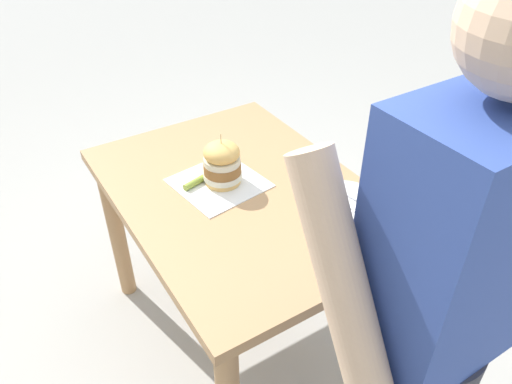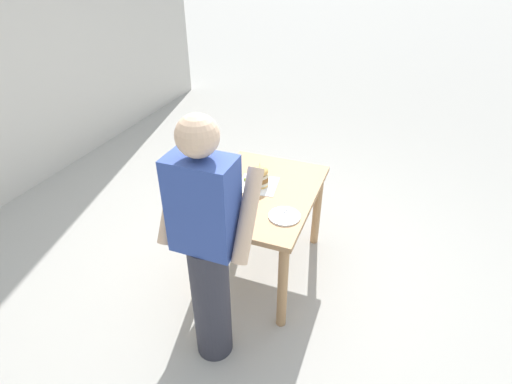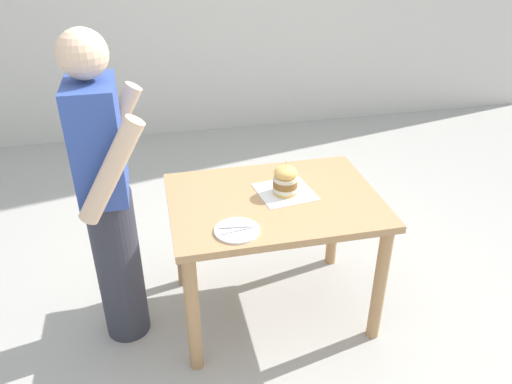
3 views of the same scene
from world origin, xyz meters
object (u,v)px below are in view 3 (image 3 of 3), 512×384
at_px(patio_table, 274,218).
at_px(diner_across_table, 108,196).
at_px(pickle_spear, 286,182).
at_px(side_plate_with_forks, 237,230).
at_px(sandwich, 285,180).

xyz_separation_m(patio_table, diner_across_table, (0.01, 0.85, 0.24)).
relative_size(pickle_spear, side_plate_with_forks, 0.42).
relative_size(patio_table, sandwich, 5.70).
bearing_deg(diner_across_table, sandwich, -88.78).
height_order(sandwich, diner_across_table, diner_across_table).
bearing_deg(patio_table, side_plate_with_forks, 136.44).
height_order(patio_table, sandwich, sandwich).
bearing_deg(pickle_spear, diner_across_table, 96.88).
distance_m(sandwich, side_plate_with_forks, 0.45).
bearing_deg(sandwich, pickle_spear, -19.69).
bearing_deg(sandwich, side_plate_with_forks, 133.01).
relative_size(pickle_spear, diner_across_table, 0.05).
bearing_deg(pickle_spear, side_plate_with_forks, 138.00).
bearing_deg(side_plate_with_forks, sandwich, -46.99).
height_order(pickle_spear, side_plate_with_forks, pickle_spear).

